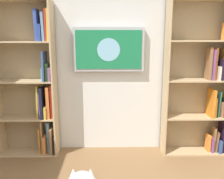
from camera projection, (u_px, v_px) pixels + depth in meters
wall_back at (112, 56)px, 3.37m from camera, size 4.52×0.06×2.70m
bookshelf_left at (205, 82)px, 3.31m from camera, size 0.89×0.28×2.08m
bookshelf_right at (34, 86)px, 3.28m from camera, size 0.78×0.28×2.06m
wall_mounted_tv at (109, 50)px, 3.27m from camera, size 0.95×0.07×0.58m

